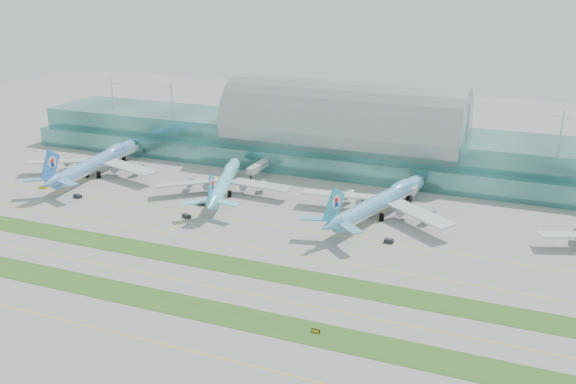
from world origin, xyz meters
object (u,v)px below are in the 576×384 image
at_px(terminal, 343,138).
at_px(airliner_c, 381,200).
at_px(airliner_a, 97,161).
at_px(airliner_b, 225,181).
at_px(taxiway_sign_east, 316,331).

height_order(terminal, airliner_c, terminal).
height_order(airliner_a, airliner_c, airliner_a).
relative_size(terminal, airliner_a, 4.25).
xyz_separation_m(airliner_b, taxiway_sign_east, (76.65, -93.84, -5.35)).
bearing_deg(taxiway_sign_east, airliner_a, 151.23).
distance_m(airliner_b, taxiway_sign_east, 121.28).
bearing_deg(airliner_b, taxiway_sign_east, -68.50).
bearing_deg(taxiway_sign_east, airliner_c, 97.93).
distance_m(airliner_a, airliner_b, 69.95).
bearing_deg(terminal, airliner_c, -60.36).
xyz_separation_m(terminal, airliner_a, (-104.87, -60.65, -7.44)).
bearing_deg(airliner_b, airliner_a, 160.92).
relative_size(terminal, taxiway_sign_east, 132.14).
relative_size(terminal, airliner_b, 5.03).
distance_m(airliner_a, airliner_c, 140.68).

